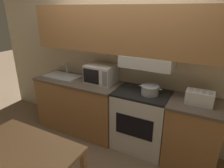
{
  "coord_description": "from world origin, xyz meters",
  "views": [
    {
      "loc": [
        1.2,
        -2.69,
        1.98
      ],
      "look_at": [
        0.05,
        -0.53,
        1.05
      ],
      "focal_mm": 32.0,
      "sensor_mm": 36.0,
      "label": 1
    }
  ],
  "objects_px": {
    "cooking_pot": "(150,90)",
    "sink_basin": "(62,76)",
    "toaster": "(200,98)",
    "stove_range": "(141,121)",
    "microwave": "(101,74)",
    "dining_table": "(23,158)"
  },
  "relations": [
    {
      "from": "cooking_pot",
      "to": "sink_basin",
      "type": "relative_size",
      "value": 0.53
    },
    {
      "from": "toaster",
      "to": "stove_range",
      "type": "bearing_deg",
      "value": 178.81
    },
    {
      "from": "stove_range",
      "to": "toaster",
      "type": "bearing_deg",
      "value": -1.19
    },
    {
      "from": "microwave",
      "to": "sink_basin",
      "type": "bearing_deg",
      "value": -173.05
    },
    {
      "from": "cooking_pot",
      "to": "sink_basin",
      "type": "height_order",
      "value": "sink_basin"
    },
    {
      "from": "stove_range",
      "to": "dining_table",
      "type": "bearing_deg",
      "value": -114.66
    },
    {
      "from": "stove_range",
      "to": "dining_table",
      "type": "xyz_separation_m",
      "value": [
        -0.67,
        -1.46,
        0.17
      ]
    },
    {
      "from": "cooking_pot",
      "to": "dining_table",
      "type": "bearing_deg",
      "value": -118.38
    },
    {
      "from": "sink_basin",
      "to": "microwave",
      "type": "bearing_deg",
      "value": 6.95
    },
    {
      "from": "dining_table",
      "to": "cooking_pot",
      "type": "bearing_deg",
      "value": 61.62
    },
    {
      "from": "microwave",
      "to": "toaster",
      "type": "distance_m",
      "value": 1.43
    },
    {
      "from": "microwave",
      "to": "sink_basin",
      "type": "xyz_separation_m",
      "value": [
        -0.72,
        -0.09,
        -0.12
      ]
    },
    {
      "from": "sink_basin",
      "to": "stove_range",
      "type": "bearing_deg",
      "value": 0.43
    },
    {
      "from": "cooking_pot",
      "to": "microwave",
      "type": "relative_size",
      "value": 0.74
    },
    {
      "from": "cooking_pot",
      "to": "microwave",
      "type": "distance_m",
      "value": 0.82
    },
    {
      "from": "microwave",
      "to": "dining_table",
      "type": "relative_size",
      "value": 0.4
    },
    {
      "from": "cooking_pot",
      "to": "sink_basin",
      "type": "bearing_deg",
      "value": 179.71
    },
    {
      "from": "toaster",
      "to": "microwave",
      "type": "bearing_deg",
      "value": 176.33
    },
    {
      "from": "stove_range",
      "to": "toaster",
      "type": "distance_m",
      "value": 0.9
    },
    {
      "from": "cooking_pot",
      "to": "microwave",
      "type": "height_order",
      "value": "microwave"
    },
    {
      "from": "toaster",
      "to": "sink_basin",
      "type": "distance_m",
      "value": 2.14
    },
    {
      "from": "toaster",
      "to": "sink_basin",
      "type": "xyz_separation_m",
      "value": [
        -2.14,
        0.0,
        -0.07
      ]
    }
  ]
}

